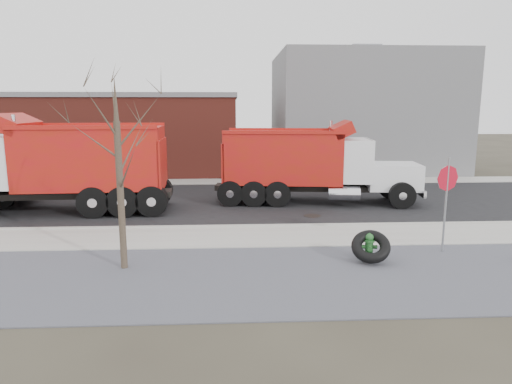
{
  "coord_description": "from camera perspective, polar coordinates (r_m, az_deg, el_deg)",
  "views": [
    {
      "loc": [
        -0.2,
        -14.68,
        4.35
      ],
      "look_at": [
        0.61,
        1.19,
        1.4
      ],
      "focal_mm": 32.0,
      "sensor_mm": 36.0,
      "label": 1
    }
  ],
  "objects": [
    {
      "name": "gravel_verge",
      "position": [
        12.0,
        -1.8,
        -10.67
      ],
      "size": [
        60.0,
        5.0,
        0.03
      ],
      "primitive_type": "cube",
      "color": "slate",
      "rests_on": "ground"
    },
    {
      "name": "bare_tree",
      "position": [
        12.5,
        -16.87,
        5.23
      ],
      "size": [
        3.2,
        3.2,
        5.2
      ],
      "color": "#382D23",
      "rests_on": "ground"
    },
    {
      "name": "building_brick",
      "position": [
        33.21,
        -20.22,
        6.95
      ],
      "size": [
        20.2,
        8.2,
        5.3
      ],
      "color": "maroon",
      "rests_on": "ground"
    },
    {
      "name": "dump_truck_red_b",
      "position": [
        20.58,
        -23.29,
        3.29
      ],
      "size": [
        9.82,
        3.19,
        4.06
      ],
      "rotation": [
        0.0,
        0.0,
        3.19
      ],
      "color": "black",
      "rests_on": "ground"
    },
    {
      "name": "curb",
      "position": [
        16.79,
        -2.14,
        -4.31
      ],
      "size": [
        60.0,
        0.15,
        0.11
      ],
      "primitive_type": "cube",
      "color": "#9E9B93",
      "rests_on": "ground"
    },
    {
      "name": "sidewalk",
      "position": [
        15.55,
        -2.07,
        -5.62
      ],
      "size": [
        60.0,
        2.5,
        0.06
      ],
      "primitive_type": "cube",
      "color": "#9E9B93",
      "rests_on": "ground"
    },
    {
      "name": "ground",
      "position": [
        15.32,
        -2.06,
        -5.99
      ],
      "size": [
        120.0,
        120.0,
        0.0
      ],
      "primitive_type": "plane",
      "color": "#383328",
      "rests_on": "ground"
    },
    {
      "name": "building_grey",
      "position": [
        33.95,
        13.0,
        9.66
      ],
      "size": [
        12.0,
        10.0,
        8.0
      ],
      "color": "slate",
      "rests_on": "ground"
    },
    {
      "name": "dump_truck_red_a",
      "position": [
        21.05,
        6.71,
        3.74
      ],
      "size": [
        9.37,
        3.51,
        3.72
      ],
      "rotation": [
        0.0,
        0.0,
        -0.12
      ],
      "color": "black",
      "rests_on": "ground"
    },
    {
      "name": "fire_hydrant",
      "position": [
        13.56,
        13.94,
        -6.84
      ],
      "size": [
        0.47,
        0.45,
        0.82
      ],
      "rotation": [
        0.0,
        0.0,
        -0.14
      ],
      "color": "#2F6E2A",
      "rests_on": "ground"
    },
    {
      "name": "far_sidewalk",
      "position": [
        27.03,
        -2.45,
        1.31
      ],
      "size": [
        60.0,
        2.0,
        0.06
      ],
      "primitive_type": "cube",
      "color": "#9E9B93",
      "rests_on": "ground"
    },
    {
      "name": "stop_sign",
      "position": [
        14.68,
        22.75,
        0.39
      ],
      "size": [
        0.76,
        0.29,
        2.92
      ],
      "rotation": [
        0.0,
        0.0,
        -0.06
      ],
      "color": "gray",
      "rests_on": "ground"
    },
    {
      "name": "truck_tire",
      "position": [
        13.38,
        14.16,
        -6.62
      ],
      "size": [
        1.32,
        1.28,
        0.92
      ],
      "color": "black",
      "rests_on": "ground"
    },
    {
      "name": "road",
      "position": [
        21.43,
        -2.32,
        -1.18
      ],
      "size": [
        60.0,
        9.4,
        0.02
      ],
      "primitive_type": "cube",
      "color": "black",
      "rests_on": "ground"
    }
  ]
}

